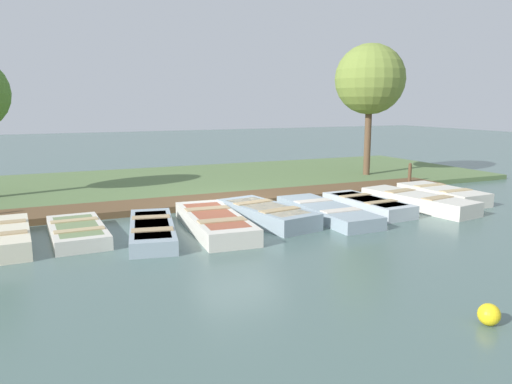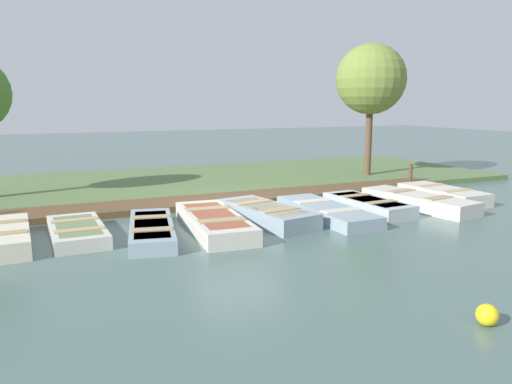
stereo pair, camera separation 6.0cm
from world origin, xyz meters
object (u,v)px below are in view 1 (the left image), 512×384
(rowboat_3, at_px, (214,222))
(rowboat_5, at_px, (326,211))
(rowboat_1, at_px, (77,231))
(rowboat_8, at_px, (442,194))
(rowboat_6, at_px, (367,205))
(buoy, at_px, (489,314))
(rowboat_0, at_px, (0,237))
(mooring_post_far, at_px, (410,174))
(rowboat_7, at_px, (418,201))
(park_tree_left, at_px, (370,80))
(rowboat_2, at_px, (152,230))
(rowboat_4, at_px, (266,214))

(rowboat_3, xyz_separation_m, rowboat_5, (-0.04, 3.17, -0.03))
(rowboat_1, distance_m, rowboat_8, 10.77)
(rowboat_6, height_order, buoy, rowboat_6)
(rowboat_0, distance_m, mooring_post_far, 13.51)
(rowboat_7, distance_m, park_tree_left, 6.70)
(rowboat_3, relative_size, park_tree_left, 0.69)
(rowboat_2, height_order, buoy, rowboat_2)
(rowboat_8, distance_m, buoy, 9.18)
(rowboat_4, bearing_deg, rowboat_7, 76.05)
(mooring_post_far, bearing_deg, rowboat_2, -73.10)
(rowboat_3, bearing_deg, buoy, 19.34)
(rowboat_0, distance_m, rowboat_6, 9.28)
(rowboat_0, relative_size, rowboat_1, 1.08)
(rowboat_5, relative_size, mooring_post_far, 4.16)
(rowboat_3, bearing_deg, rowboat_4, 104.22)
(rowboat_5, bearing_deg, rowboat_8, 95.51)
(rowboat_3, bearing_deg, rowboat_8, 98.22)
(rowboat_5, distance_m, rowboat_8, 4.56)
(rowboat_5, xyz_separation_m, buoy, (6.48, -1.43, -0.02))
(rowboat_6, height_order, mooring_post_far, mooring_post_far)
(rowboat_4, distance_m, mooring_post_far, 7.68)
(rowboat_3, distance_m, rowboat_5, 3.17)
(rowboat_1, height_order, rowboat_2, rowboat_2)
(rowboat_7, xyz_separation_m, buoy, (6.44, -4.51, -0.06))
(rowboat_0, distance_m, buoy, 9.45)
(buoy, height_order, park_tree_left, park_tree_left)
(rowboat_7, bearing_deg, rowboat_2, -99.51)
(park_tree_left, bearing_deg, rowboat_2, -62.05)
(rowboat_4, relative_size, rowboat_7, 0.88)
(rowboat_0, xyz_separation_m, rowboat_2, (0.52, 3.13, -0.04))
(buoy, bearing_deg, rowboat_6, 156.44)
(rowboat_3, distance_m, mooring_post_far, 9.18)
(mooring_post_far, height_order, buoy, mooring_post_far)
(rowboat_5, bearing_deg, rowboat_6, 96.98)
(rowboat_7, relative_size, mooring_post_far, 4.19)
(rowboat_2, relative_size, rowboat_4, 1.06)
(rowboat_5, height_order, mooring_post_far, mooring_post_far)
(rowboat_5, bearing_deg, park_tree_left, 134.64)
(rowboat_0, distance_m, rowboat_5, 7.81)
(rowboat_3, height_order, rowboat_5, rowboat_3)
(rowboat_0, height_order, rowboat_6, rowboat_0)
(rowboat_2, height_order, park_tree_left, park_tree_left)
(rowboat_2, xyz_separation_m, rowboat_6, (-0.21, 6.15, 0.02))
(buoy, relative_size, park_tree_left, 0.06)
(rowboat_6, bearing_deg, rowboat_3, -91.19)
(rowboat_6, bearing_deg, rowboat_4, -94.59)
(rowboat_1, distance_m, park_tree_left, 12.81)
(rowboat_5, relative_size, park_tree_left, 0.68)
(rowboat_2, distance_m, rowboat_8, 9.22)
(buoy, bearing_deg, rowboat_8, 139.46)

